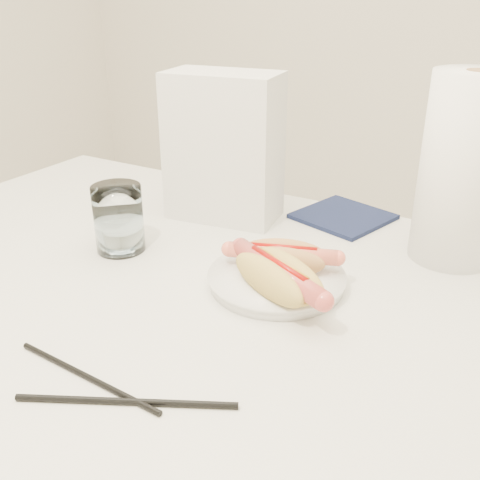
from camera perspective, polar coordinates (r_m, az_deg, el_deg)
The scene contains 10 objects.
table at distance 0.88m, azimuth -5.63°, elevation -7.19°, with size 1.20×0.80×0.75m.
plate at distance 0.82m, azimuth 3.74°, elevation -4.17°, with size 0.19×0.19×0.02m, color white.
hotdog_left at distance 0.82m, azimuth 4.33°, elevation -1.80°, with size 0.16×0.10×0.04m.
hotdog_right at distance 0.76m, azimuth 3.90°, elevation -3.74°, with size 0.18×0.13×0.05m.
water_glass at distance 0.93m, azimuth -12.28°, elevation 2.16°, with size 0.08×0.08×0.11m, color silver.
chopstick_near at distance 0.67m, azimuth -15.31°, elevation -13.29°, with size 0.01×0.01×0.22m, color black.
chopstick_far at distance 0.62m, azimuth -11.53°, elevation -15.83°, with size 0.01×0.01×0.24m, color black.
napkin_box at distance 1.02m, azimuth -1.67°, elevation 9.41°, with size 0.20×0.11×0.27m, color silver.
navy_napkin at distance 1.07m, azimuth 10.47°, elevation 2.37°, with size 0.15×0.15×0.01m, color #111836.
paper_towel_roll at distance 0.92m, azimuth 21.83°, elevation 6.64°, with size 0.13×0.13×0.29m, color white.
Camera 1 is at (0.45, -0.60, 1.16)m, focal length 41.84 mm.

